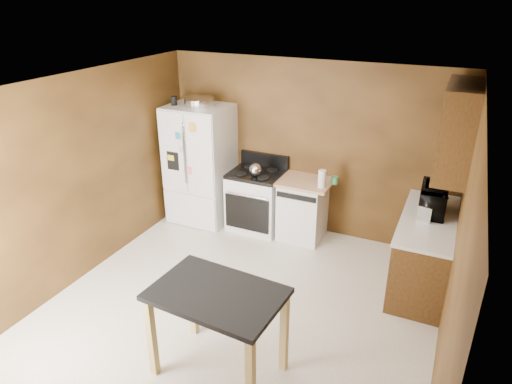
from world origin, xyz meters
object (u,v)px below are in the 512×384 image
Objects in this scene: refrigerator at (201,164)px; island at (217,305)px; paper_towel at (322,179)px; gas_range at (257,200)px; toaster at (427,211)px; roasting_pan at (199,102)px; green_canister at (334,180)px; microwave at (433,201)px; dishwasher at (303,208)px; pen_cup at (174,101)px; kettle at (255,170)px.

refrigerator is 3.24m from island.
island is (-0.14, -2.65, -0.25)m from paper_towel.
refrigerator is 1.01m from gas_range.
refrigerator is at bearing -175.55° from toaster.
roasting_pan is 2.09m from paper_towel.
green_canister is at bearing 4.26° from gas_range.
roasting_pan is 0.79× the size of microwave.
island is at bearing -92.92° from paper_towel.
green_canister is at bearing 8.23° from dishwasher.
paper_towel is at bearing -123.53° from green_canister.
microwave reaches higher than gas_range.
paper_towel reaches higher than dishwasher.
microwave reaches higher than island.
pen_cup is 2.42m from dishwasher.
gas_range is (-0.04, 0.13, -0.53)m from kettle.
kettle is at bearing 1.45° from pen_cup.
paper_towel is 0.20× the size of island.
kettle is at bearing -6.00° from roasting_pan.
microwave is 0.46× the size of island.
roasting_pan is at bearing -177.91° from dishwasher.
toaster is at bearing -16.87° from dishwasher.
gas_range is (-1.14, -0.08, -0.48)m from green_canister.
kettle is 0.88m from dishwasher.
gas_range is at bearing 174.25° from paper_towel.
kettle is 0.17× the size of gas_range.
refrigerator is at bearing -124.04° from roasting_pan.
microwave reaches higher than kettle.
microwave is at bearing -3.97° from kettle.
roasting_pan is 1.28m from kettle.
island is (1.77, -2.72, -1.09)m from roasting_pan.
paper_towel is 2.67m from island.
roasting_pan reaches higher than green_canister.
roasting_pan is at bearing -177.80° from gas_range.
pen_cup reaches higher than toaster.
roasting_pan is 3.44m from microwave.
paper_towel is 0.23m from green_canister.
gas_range is at bearing 7.61° from pen_cup.
island is (0.83, -2.62, -0.23)m from kettle.
pen_cup is 0.53× the size of paper_towel.
kettle is at bearing 83.84° from microwave.
microwave is 0.50× the size of gas_range.
microwave is at bearing -10.65° from dishwasher.
gas_range is (0.89, 0.03, -1.39)m from roasting_pan.
roasting_pan reaches higher than kettle.
kettle is 0.55m from gas_range.
roasting_pan is at bearing 83.27° from microwave.
paper_towel is at bearing 87.08° from island.
pen_cup reaches higher than roasting_pan.
island is (1.79, -2.70, -0.14)m from refrigerator.
roasting_pan is 2.14m from dishwasher.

